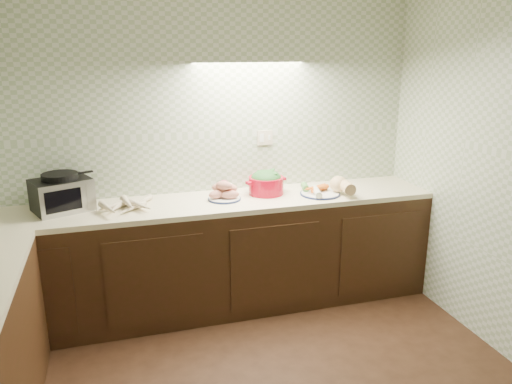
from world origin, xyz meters
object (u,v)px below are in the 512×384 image
object	(u,v)px
dutch_oven	(266,182)
veg_plate	(328,188)
onion_bowl	(226,189)
parsnip_pile	(122,207)
sweet_potato_plate	(224,193)
toaster_oven	(62,193)

from	to	relation	value
dutch_oven	veg_plate	bearing A→B (deg)	-29.08
dutch_oven	onion_bowl	bearing A→B (deg)	158.06
parsnip_pile	veg_plate	xyz separation A→B (m)	(1.61, 0.00, 0.02)
sweet_potato_plate	onion_bowl	world-z (taller)	sweet_potato_plate
parsnip_pile	sweet_potato_plate	xyz separation A→B (m)	(0.78, 0.09, 0.02)
veg_plate	dutch_oven	bearing A→B (deg)	162.65
parsnip_pile	onion_bowl	xyz separation A→B (m)	(0.81, 0.21, 0.01)
veg_plate	parsnip_pile	bearing A→B (deg)	-179.94
parsnip_pile	sweet_potato_plate	distance (m)	0.78
toaster_oven	sweet_potato_plate	bearing A→B (deg)	-25.70
toaster_oven	dutch_oven	bearing A→B (deg)	-22.83
sweet_potato_plate	dutch_oven	world-z (taller)	dutch_oven
dutch_oven	veg_plate	xyz separation A→B (m)	(0.48, -0.15, -0.04)
sweet_potato_plate	dutch_oven	distance (m)	0.37
toaster_oven	dutch_oven	distance (m)	1.54
toaster_oven	onion_bowl	distance (m)	1.23
sweet_potato_plate	veg_plate	xyz separation A→B (m)	(0.84, -0.09, -0.00)
sweet_potato_plate	onion_bowl	distance (m)	0.12
parsnip_pile	dutch_oven	distance (m)	1.15
onion_bowl	parsnip_pile	bearing A→B (deg)	-165.60
toaster_oven	sweet_potato_plate	size ratio (longest dim) A/B	1.79
toaster_oven	onion_bowl	world-z (taller)	toaster_oven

